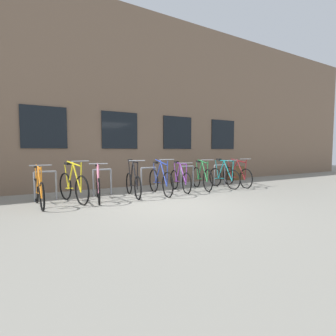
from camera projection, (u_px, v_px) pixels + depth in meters
ground_plane at (164, 204)px, 6.23m from camera, size 42.00×42.00×0.00m
storefront_building at (100, 107)px, 10.99m from camera, size 28.00×5.17×6.44m
bike_rack at (149, 177)px, 8.09m from camera, size 6.57×0.05×0.78m
bicycle_orange at (39, 191)px, 5.91m from camera, size 0.44×1.68×1.02m
bicycle_maroon at (237, 176)px, 9.22m from camera, size 0.47×1.76×1.05m
bicycle_pink at (98, 186)px, 6.61m from camera, size 0.53×1.71×1.03m
bicycle_purple at (180, 180)px, 8.14m from camera, size 0.45×1.67×0.98m
bicycle_black at (133, 183)px, 7.20m from camera, size 0.44×1.66×1.08m
bicycle_blue at (160, 181)px, 7.55m from camera, size 0.44×1.83×1.09m
bicycle_teal at (224, 177)px, 8.93m from camera, size 0.44×1.64×1.04m
bicycle_yellow at (73, 186)px, 6.41m from camera, size 0.56×1.69×1.09m
bicycle_green at (202, 177)px, 8.57m from camera, size 0.56×1.68×1.04m
planter_box at (235, 173)px, 11.30m from camera, size 0.70×0.44×0.60m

